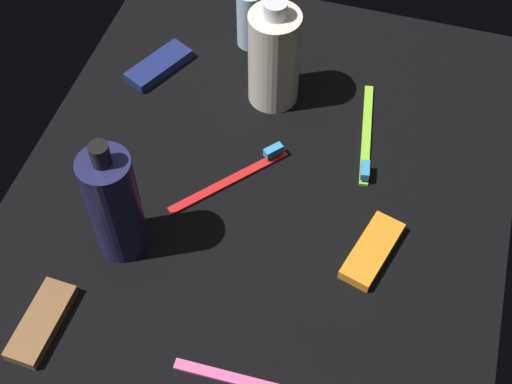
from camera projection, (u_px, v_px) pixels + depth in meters
ground_plane at (256, 208)px, 92.58cm from camera, size 84.00×64.00×1.20cm
lotion_bottle at (114, 205)px, 82.17cm from camera, size 6.13×6.13×18.86cm
bodywash_bottle at (274, 57)px, 97.25cm from camera, size 7.15×7.15×16.98cm
deodorant_stick at (250, 18)px, 106.14cm from camera, size 4.09×4.09×9.58cm
toothbrush_lime at (366, 138)px, 97.99cm from camera, size 17.97×3.93×2.10cm
toothbrush_red at (236, 176)px, 94.14cm from camera, size 14.44×12.64×2.10cm
snack_bar_navy at (159, 66)px, 106.01cm from camera, size 11.10×8.18×1.50cm
snack_bar_brown at (42, 322)px, 81.65cm from camera, size 10.55×4.42×1.50cm
snack_bar_orange at (372, 251)px, 87.24cm from camera, size 11.09×6.64×1.50cm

